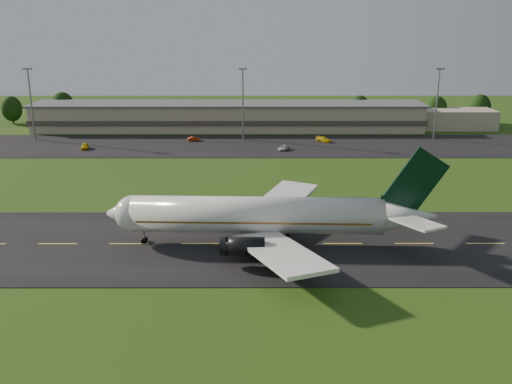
{
  "coord_description": "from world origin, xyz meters",
  "views": [
    {
      "loc": [
        8.44,
        -81.75,
        33.16
      ],
      "look_at": [
        8.59,
        8.0,
        6.0
      ],
      "focal_mm": 40.0,
      "sensor_mm": 36.0,
      "label": 1
    }
  ],
  "objects_px": {
    "light_mast_centre": "(243,95)",
    "light_mast_west": "(30,95)",
    "airliner": "(263,216)",
    "service_vehicle_b": "(194,139)",
    "service_vehicle_d": "(324,139)",
    "light_mast_east": "(437,95)",
    "terminal": "(249,117)",
    "service_vehicle_a": "(85,146)",
    "service_vehicle_c": "(283,148)"
  },
  "relations": [
    {
      "from": "airliner",
      "to": "light_mast_west",
      "type": "relative_size",
      "value": 2.52
    },
    {
      "from": "service_vehicle_a",
      "to": "light_mast_centre",
      "type": "bearing_deg",
      "value": 6.11
    },
    {
      "from": "terminal",
      "to": "service_vehicle_d",
      "type": "xyz_separation_m",
      "value": [
        21.48,
        -19.51,
        -3.21
      ]
    },
    {
      "from": "airliner",
      "to": "light_mast_west",
      "type": "height_order",
      "value": "light_mast_west"
    },
    {
      "from": "airliner",
      "to": "light_mast_west",
      "type": "xyz_separation_m",
      "value": [
        -64.61,
        80.03,
        8.08
      ]
    },
    {
      "from": "airliner",
      "to": "service_vehicle_d",
      "type": "bearing_deg",
      "value": 78.6
    },
    {
      "from": "light_mast_centre",
      "to": "light_mast_west",
      "type": "bearing_deg",
      "value": 180.0
    },
    {
      "from": "airliner",
      "to": "service_vehicle_a",
      "type": "relative_size",
      "value": 11.62
    },
    {
      "from": "terminal",
      "to": "light_mast_centre",
      "type": "xyz_separation_m",
      "value": [
        -1.4,
        -16.18,
        8.75
      ]
    },
    {
      "from": "service_vehicle_b",
      "to": "service_vehicle_c",
      "type": "xyz_separation_m",
      "value": [
        25.0,
        -11.82,
        0.01
      ]
    },
    {
      "from": "airliner",
      "to": "light_mast_west",
      "type": "distance_m",
      "value": 103.17
    },
    {
      "from": "light_mast_east",
      "to": "service_vehicle_d",
      "type": "bearing_deg",
      "value": -174.09
    },
    {
      "from": "service_vehicle_c",
      "to": "service_vehicle_d",
      "type": "bearing_deg",
      "value": 66.8
    },
    {
      "from": "airliner",
      "to": "terminal",
      "type": "bearing_deg",
      "value": 93.91
    },
    {
      "from": "light_mast_centre",
      "to": "service_vehicle_b",
      "type": "xyz_separation_m",
      "value": [
        -14.02,
        -2.07,
        -12.05
      ]
    },
    {
      "from": "airliner",
      "to": "service_vehicle_a",
      "type": "distance_m",
      "value": 82.14
    },
    {
      "from": "service_vehicle_a",
      "to": "service_vehicle_d",
      "type": "bearing_deg",
      "value": -2.42
    },
    {
      "from": "terminal",
      "to": "light_mast_centre",
      "type": "height_order",
      "value": "light_mast_centre"
    },
    {
      "from": "terminal",
      "to": "service_vehicle_b",
      "type": "relative_size",
      "value": 40.75
    },
    {
      "from": "light_mast_east",
      "to": "service_vehicle_c",
      "type": "relative_size",
      "value": 4.72
    },
    {
      "from": "light_mast_west",
      "to": "service_vehicle_b",
      "type": "bearing_deg",
      "value": -2.57
    },
    {
      "from": "terminal",
      "to": "light_mast_west",
      "type": "height_order",
      "value": "light_mast_west"
    },
    {
      "from": "light_mast_east",
      "to": "service_vehicle_b",
      "type": "bearing_deg",
      "value": -178.28
    },
    {
      "from": "terminal",
      "to": "airliner",
      "type": "bearing_deg",
      "value": -88.09
    },
    {
      "from": "terminal",
      "to": "service_vehicle_c",
      "type": "xyz_separation_m",
      "value": [
        9.57,
        -30.07,
        -3.29
      ]
    },
    {
      "from": "light_mast_west",
      "to": "service_vehicle_c",
      "type": "distance_m",
      "value": 73.32
    },
    {
      "from": "terminal",
      "to": "service_vehicle_b",
      "type": "bearing_deg",
      "value": -130.2
    },
    {
      "from": "light_mast_centre",
      "to": "service_vehicle_d",
      "type": "distance_m",
      "value": 26.03
    },
    {
      "from": "airliner",
      "to": "terminal",
      "type": "distance_m",
      "value": 96.27
    },
    {
      "from": "light_mast_east",
      "to": "service_vehicle_b",
      "type": "distance_m",
      "value": 70.09
    },
    {
      "from": "service_vehicle_b",
      "to": "service_vehicle_d",
      "type": "xyz_separation_m",
      "value": [
        36.9,
        -1.26,
        0.09
      ]
    },
    {
      "from": "airliner",
      "to": "service_vehicle_b",
      "type": "distance_m",
      "value": 80.26
    },
    {
      "from": "service_vehicle_a",
      "to": "light_mast_east",
      "type": "bearing_deg",
      "value": -3.13
    },
    {
      "from": "airliner",
      "to": "light_mast_east",
      "type": "height_order",
      "value": "light_mast_east"
    },
    {
      "from": "light_mast_centre",
      "to": "light_mast_east",
      "type": "bearing_deg",
      "value": 0.0
    },
    {
      "from": "light_mast_west",
      "to": "light_mast_east",
      "type": "height_order",
      "value": "same"
    },
    {
      "from": "light_mast_west",
      "to": "airliner",
      "type": "bearing_deg",
      "value": -51.08
    },
    {
      "from": "airliner",
      "to": "service_vehicle_b",
      "type": "relative_size",
      "value": 14.41
    },
    {
      "from": "light_mast_west",
      "to": "service_vehicle_c",
      "type": "relative_size",
      "value": 4.72
    },
    {
      "from": "service_vehicle_a",
      "to": "service_vehicle_b",
      "type": "distance_m",
      "value": 29.94
    },
    {
      "from": "light_mast_west",
      "to": "service_vehicle_a",
      "type": "height_order",
      "value": "light_mast_west"
    },
    {
      "from": "light_mast_west",
      "to": "light_mast_east",
      "type": "xyz_separation_m",
      "value": [
        115.0,
        0.0,
        0.0
      ]
    },
    {
      "from": "light_mast_east",
      "to": "light_mast_centre",
      "type": "bearing_deg",
      "value": 180.0
    },
    {
      "from": "airliner",
      "to": "service_vehicle_d",
      "type": "distance_m",
      "value": 78.94
    },
    {
      "from": "light_mast_west",
      "to": "light_mast_centre",
      "type": "bearing_deg",
      "value": 0.0
    },
    {
      "from": "terminal",
      "to": "service_vehicle_b",
      "type": "distance_m",
      "value": 24.12
    },
    {
      "from": "terminal",
      "to": "service_vehicle_d",
      "type": "height_order",
      "value": "terminal"
    },
    {
      "from": "terminal",
      "to": "service_vehicle_b",
      "type": "xyz_separation_m",
      "value": [
        -15.42,
        -18.25,
        -3.3
      ]
    },
    {
      "from": "light_mast_centre",
      "to": "service_vehicle_b",
      "type": "bearing_deg",
      "value": -171.61
    },
    {
      "from": "service_vehicle_c",
      "to": "service_vehicle_d",
      "type": "relative_size",
      "value": 0.92
    }
  ]
}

